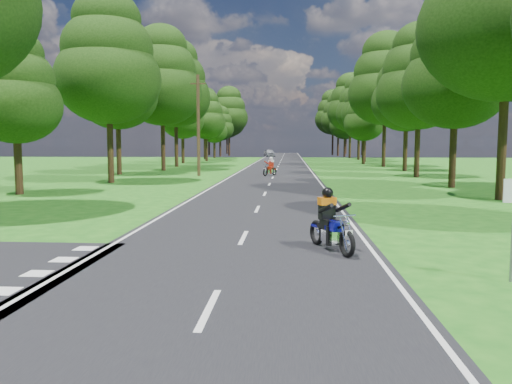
{
  "coord_description": "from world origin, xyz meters",
  "views": [
    {
      "loc": [
        1.27,
        -11.62,
        2.65
      ],
      "look_at": [
        0.22,
        4.0,
        1.1
      ],
      "focal_mm": 35.0,
      "sensor_mm": 36.0,
      "label": 1
    }
  ],
  "objects": [
    {
      "name": "distant_car",
      "position": [
        -2.6,
        84.35,
        0.75
      ],
      "size": [
        2.66,
        4.55,
        1.45
      ],
      "primitive_type": "imported",
      "rotation": [
        0.0,
        0.0,
        0.23
      ],
      "color": "#B4B6BB",
      "rests_on": "main_road"
    },
    {
      "name": "telegraph_pole",
      "position": [
        -6.0,
        28.0,
        4.07
      ],
      "size": [
        1.2,
        0.26,
        8.0
      ],
      "color": "#382616",
      "rests_on": "ground"
    },
    {
      "name": "rider_far_red",
      "position": [
        -0.3,
        28.3,
        0.78
      ],
      "size": [
        1.35,
        1.9,
        1.51
      ],
      "primitive_type": null,
      "rotation": [
        0.0,
        0.0,
        -0.46
      ],
      "color": "#AA210D",
      "rests_on": "main_road"
    },
    {
      "name": "rider_near_blue",
      "position": [
        2.29,
        0.47,
        0.79
      ],
      "size": [
        1.31,
        1.95,
        1.55
      ],
      "primitive_type": null,
      "rotation": [
        0.0,
        0.0,
        0.41
      ],
      "color": "#0D0D91",
      "rests_on": "main_road"
    },
    {
      "name": "road_markings",
      "position": [
        -0.14,
        48.13,
        0.02
      ],
      "size": [
        7.4,
        140.0,
        0.01
      ],
      "color": "silver",
      "rests_on": "main_road"
    },
    {
      "name": "ground",
      "position": [
        0.0,
        0.0,
        0.0
      ],
      "size": [
        160.0,
        160.0,
        0.0
      ],
      "primitive_type": "plane",
      "color": "#185714",
      "rests_on": "ground"
    },
    {
      "name": "treeline",
      "position": [
        1.43,
        60.06,
        8.25
      ],
      "size": [
        40.0,
        115.35,
        14.78
      ],
      "color": "black",
      "rests_on": "ground"
    },
    {
      "name": "main_road",
      "position": [
        0.0,
        50.0,
        0.01
      ],
      "size": [
        7.0,
        140.0,
        0.02
      ],
      "primitive_type": "cube",
      "color": "black",
      "rests_on": "ground"
    }
  ]
}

